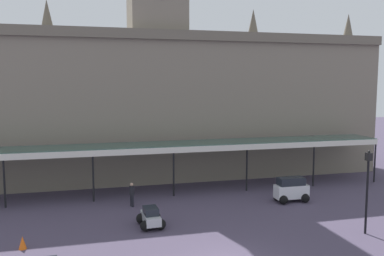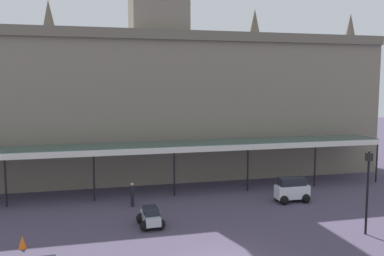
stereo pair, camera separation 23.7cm
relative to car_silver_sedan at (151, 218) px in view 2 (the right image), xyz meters
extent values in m
cube|color=slate|center=(2.70, 13.28, 5.91)|extent=(40.96, 6.89, 12.82)
cube|color=#685F52|center=(2.70, 9.68, 11.92)|extent=(40.96, 0.30, 0.80)
cone|color=#5B5448|center=(-6.52, 13.28, 13.62)|extent=(1.10, 1.10, 2.60)
cone|color=#5B5448|center=(11.92, 13.28, 13.62)|extent=(1.10, 1.10, 2.60)
cone|color=#5B5448|center=(22.18, 13.28, 13.62)|extent=(1.10, 1.10, 2.60)
cube|color=#38564C|center=(2.70, 7.63, 3.23)|extent=(35.37, 3.20, 0.16)
cube|color=silver|center=(2.70, 6.03, 3.03)|extent=(35.37, 0.12, 0.44)
cylinder|color=black|center=(-9.09, 6.18, 1.32)|extent=(0.14, 0.14, 3.65)
cylinder|color=black|center=(-3.20, 6.18, 1.32)|extent=(0.14, 0.14, 3.65)
cylinder|color=black|center=(2.70, 6.18, 1.32)|extent=(0.14, 0.14, 3.65)
cylinder|color=black|center=(8.59, 6.18, 1.32)|extent=(0.14, 0.14, 3.65)
cylinder|color=black|center=(14.49, 6.18, 1.32)|extent=(0.14, 0.14, 3.65)
cylinder|color=black|center=(20.38, 6.18, 1.32)|extent=(0.14, 0.14, 3.65)
cube|color=#B2B5BA|center=(0.00, 0.01, 0.02)|extent=(0.98, 2.09, 0.50)
cube|color=#1E232B|center=(0.00, -0.04, 0.48)|extent=(0.86, 1.14, 0.42)
sphere|color=black|center=(-0.47, 0.66, -0.18)|extent=(0.64, 0.64, 0.64)
sphere|color=black|center=(0.40, 0.70, -0.18)|extent=(0.64, 0.64, 0.64)
sphere|color=black|center=(-0.40, -0.69, -0.18)|extent=(0.64, 0.64, 0.64)
sphere|color=black|center=(0.47, -0.64, -0.18)|extent=(0.64, 0.64, 0.64)
cube|color=silver|center=(10.60, 2.62, 0.24)|extent=(2.40, 0.96, 0.95)
cube|color=#1E232B|center=(10.55, 2.62, 0.99)|extent=(1.90, 0.91, 0.55)
sphere|color=black|center=(11.45, 3.09, -0.18)|extent=(0.64, 0.64, 0.64)
sphere|color=black|center=(11.45, 2.14, -0.18)|extent=(0.64, 0.64, 0.64)
sphere|color=black|center=(9.75, 3.10, -0.18)|extent=(0.64, 0.64, 0.64)
sphere|color=black|center=(9.75, 2.15, -0.18)|extent=(0.64, 0.64, 0.64)
cylinder|color=black|center=(-0.62, 4.17, -0.09)|extent=(0.17, 0.17, 0.82)
cylinder|color=black|center=(-0.69, 4.38, -0.09)|extent=(0.17, 0.17, 0.82)
cylinder|color=black|center=(-0.65, 4.28, 0.63)|extent=(0.34, 0.34, 0.62)
sphere|color=tan|center=(-0.65, 4.28, 1.05)|extent=(0.23, 0.23, 0.23)
cylinder|color=black|center=(11.63, -4.15, 1.60)|extent=(0.13, 0.13, 4.21)
cube|color=black|center=(11.63, -4.15, 3.93)|extent=(0.30, 0.30, 0.44)
sphere|color=black|center=(11.63, -4.15, 4.21)|extent=(0.14, 0.14, 0.14)
cone|color=orange|center=(-6.89, -1.64, -0.16)|extent=(0.40, 0.40, 0.68)
camera|label=1|loc=(-3.47, -23.36, 8.00)|focal=38.19mm
camera|label=2|loc=(-3.24, -23.42, 8.00)|focal=38.19mm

